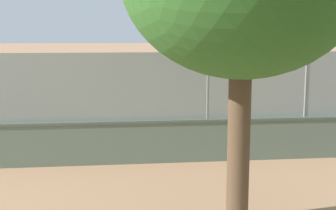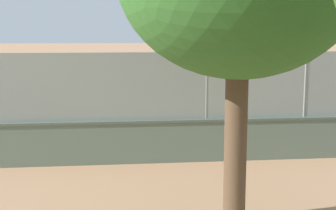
{
  "view_description": "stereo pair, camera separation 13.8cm",
  "coord_description": "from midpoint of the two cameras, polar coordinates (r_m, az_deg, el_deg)",
  "views": [
    {
      "loc": [
        3.9,
        24.3,
        4.06
      ],
      "look_at": [
        1.86,
        6.59,
        1.19
      ],
      "focal_mm": 49.46,
      "sensor_mm": 36.0,
      "label": 1
    },
    {
      "loc": [
        3.77,
        24.32,
        4.06
      ],
      "look_at": [
        1.86,
        6.59,
        1.19
      ],
      "focal_mm": 49.46,
      "sensor_mm": 36.0,
      "label": 2
    }
  ],
  "objects": [
    {
      "name": "ground_plane",
      "position": [
        24.94,
        2.78,
        -0.23
      ],
      "size": [
        260.0,
        260.0,
        0.0
      ],
      "primitive_type": "plane",
      "color": "tan"
    },
    {
      "name": "perimeter_wall",
      "position": [
        15.52,
        16.49,
        -3.81
      ],
      "size": [
        25.78,
        0.45,
        1.35
      ],
      "color": "slate",
      "rests_on": "ground_plane"
    },
    {
      "name": "fence_panel_on_wall",
      "position": [
        15.24,
        16.78,
        2.44
      ],
      "size": [
        25.34,
        0.15,
        2.07
      ],
      "color": "gray",
      "rests_on": "perimeter_wall"
    },
    {
      "name": "player_crossing_court",
      "position": [
        18.43,
        2.42,
        -0.55
      ],
      "size": [
        0.73,
        1.25,
        1.62
      ],
      "color": "#B2B2B2",
      "rests_on": "ground_plane"
    },
    {
      "name": "player_near_wall_returning",
      "position": [
        17.97,
        -6.29,
        -0.92
      ],
      "size": [
        0.85,
        0.71,
        1.6
      ],
      "color": "#B2B2B2",
      "rests_on": "ground_plane"
    },
    {
      "name": "player_baseline_waiting",
      "position": [
        24.73,
        -10.28,
        1.8
      ],
      "size": [
        0.73,
        0.89,
        1.63
      ],
      "color": "black",
      "rests_on": "ground_plane"
    },
    {
      "name": "sports_ball",
      "position": [
        16.55,
        5.8,
        -4.76
      ],
      "size": [
        0.19,
        0.19,
        0.19
      ],
      "primitive_type": "sphere",
      "color": "yellow",
      "rests_on": "ground_plane"
    }
  ]
}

